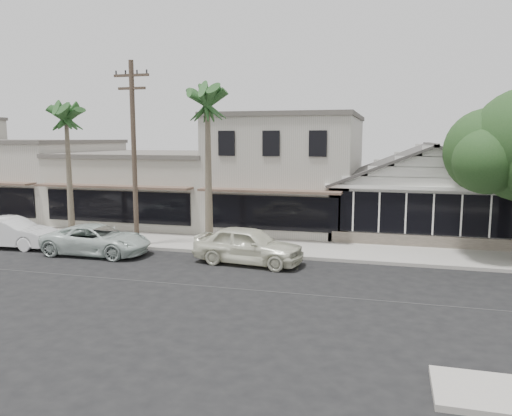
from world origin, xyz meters
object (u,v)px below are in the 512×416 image
(car_0, at_px, (248,245))
(car_2, at_px, (97,240))
(car_1, at_px, (10,232))
(utility_pole, at_px, (134,150))

(car_0, height_order, car_2, car_0)
(car_0, xyz_separation_m, car_1, (-12.25, -0.00, -0.06))
(car_0, bearing_deg, utility_pole, 82.25)
(utility_pole, bearing_deg, car_1, -165.45)
(car_1, bearing_deg, car_2, -95.64)
(utility_pole, bearing_deg, car_0, -14.29)
(utility_pole, bearing_deg, car_2, -121.12)
(utility_pole, relative_size, car_2, 1.80)
(car_0, distance_m, car_1, 12.25)
(car_1, relative_size, car_2, 0.91)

